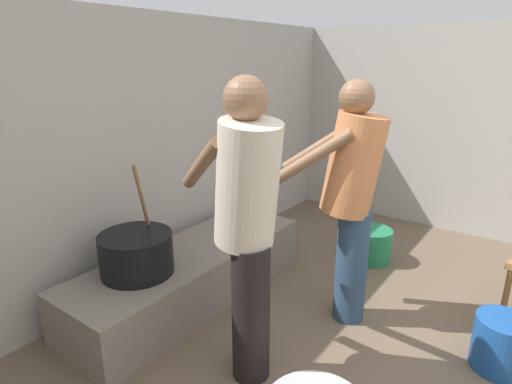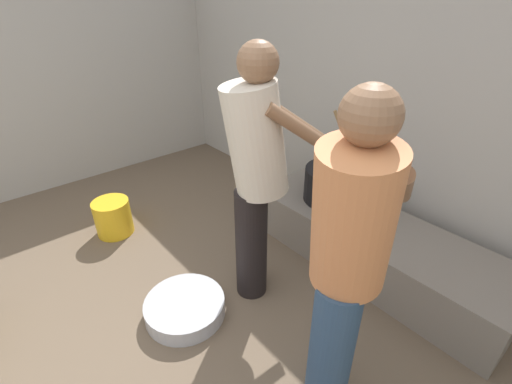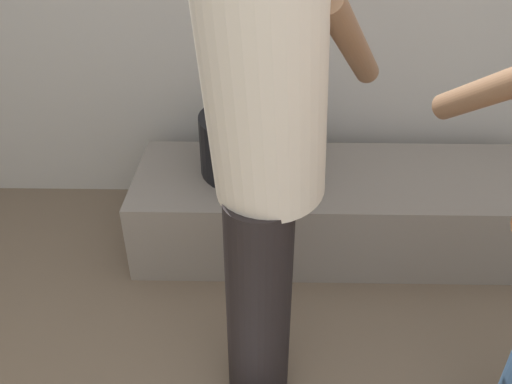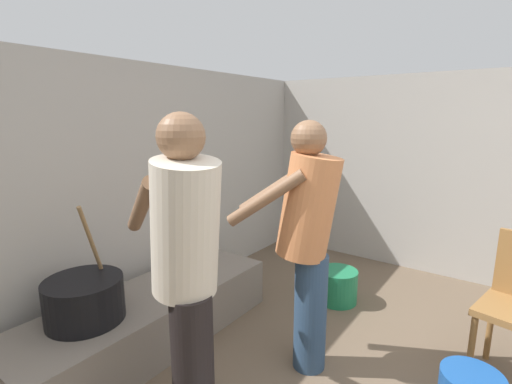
% 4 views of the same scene
% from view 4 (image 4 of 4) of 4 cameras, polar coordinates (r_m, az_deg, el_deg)
% --- Properties ---
extents(block_enclosure_rear, '(5.58, 0.20, 1.95)m').
position_cam_4_polar(block_enclosure_rear, '(2.83, -26.66, -1.35)').
color(block_enclosure_rear, '#ADA8A0').
rests_on(block_enclosure_rear, ground_plane).
extents(hearth_ledge, '(1.85, 0.60, 0.36)m').
position_cam_4_polar(hearth_ledge, '(2.79, -16.06, -18.26)').
color(hearth_ledge, slate).
rests_on(hearth_ledge, ground_plane).
extents(cooking_pot_main, '(0.45, 0.45, 0.71)m').
position_cam_4_polar(cooking_pot_main, '(2.48, -24.95, -14.80)').
color(cooking_pot_main, black).
rests_on(cooking_pot_main, hearth_ledge).
extents(cook_in_cream_shirt, '(0.57, 0.73, 1.57)m').
position_cam_4_polar(cook_in_cream_shirt, '(1.73, -10.67, -10.83)').
color(cook_in_cream_shirt, black).
rests_on(cook_in_cream_shirt, ground_plane).
extents(cook_in_orange_shirt, '(0.55, 0.72, 1.53)m').
position_cam_4_polar(cook_in_orange_shirt, '(2.21, 7.90, -6.39)').
color(cook_in_orange_shirt, navy).
rests_on(cook_in_orange_shirt, ground_plane).
extents(bucket_green_plastic, '(0.33, 0.33, 0.28)m').
position_cam_4_polar(bucket_green_plastic, '(3.30, 12.47, -13.95)').
color(bucket_green_plastic, '#1E7A4C').
rests_on(bucket_green_plastic, ground_plane).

